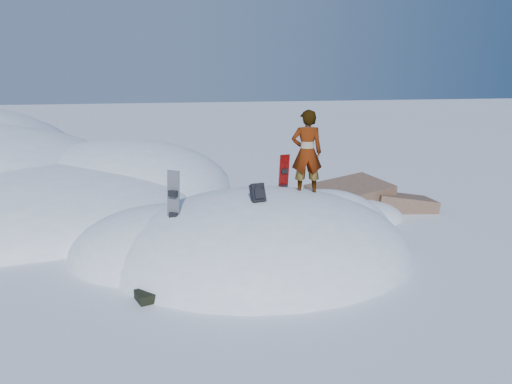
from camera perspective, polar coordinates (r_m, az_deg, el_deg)
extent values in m
plane|color=white|center=(11.73, 0.72, -7.17)|extent=(120.00, 120.00, 0.00)
ellipsoid|color=white|center=(11.73, 0.72, -7.17)|extent=(7.00, 6.00, 3.00)
ellipsoid|color=white|center=(12.02, -10.29, -6.88)|extent=(4.40, 4.00, 2.20)
ellipsoid|color=white|center=(12.95, 7.70, -5.27)|extent=(3.60, 3.20, 2.50)
ellipsoid|color=white|center=(16.58, -24.23, -2.17)|extent=(10.00, 9.00, 2.80)
ellipsoid|color=white|center=(18.67, -15.24, 0.22)|extent=(8.00, 8.00, 3.60)
ellipsoid|color=white|center=(15.54, -23.13, -3.06)|extent=(6.00, 5.00, 1.80)
cube|color=brown|center=(15.88, 10.58, -1.46)|extent=(2.82, 2.41, 1.62)
cube|color=brown|center=(16.28, 16.30, -2.14)|extent=(2.16, 1.80, 1.33)
cube|color=brown|center=(17.20, 10.85, -0.65)|extent=(2.08, 2.01, 1.10)
ellipsoid|color=white|center=(14.87, 10.65, -2.89)|extent=(3.20, 2.40, 1.00)
cube|color=#AE0A09|center=(12.30, 3.16, 1.24)|extent=(0.28, 0.21, 1.35)
cube|color=black|center=(12.19, 3.24, 2.43)|extent=(0.18, 0.13, 0.12)
cube|color=black|center=(12.28, 3.22, 0.57)|extent=(0.18, 0.13, 0.12)
cube|color=black|center=(10.68, -9.43, -1.75)|extent=(0.32, 0.29, 1.58)
cube|color=black|center=(10.54, -9.47, -0.18)|extent=(0.22, 0.21, 0.13)
cube|color=black|center=(10.66, -9.37, -2.66)|extent=(0.22, 0.21, 0.13)
cube|color=black|center=(10.66, 0.19, -0.13)|extent=(0.33, 0.38, 0.45)
cube|color=black|center=(10.54, 0.34, -0.19)|extent=(0.22, 0.20, 0.24)
cylinder|color=black|center=(10.52, -0.16, 0.27)|extent=(0.03, 0.16, 0.30)
cylinder|color=black|center=(10.56, 0.79, 0.32)|extent=(0.03, 0.16, 0.30)
cube|color=black|center=(9.72, -11.63, -11.39)|extent=(0.73, 0.60, 0.17)
cube|color=black|center=(9.87, -9.98, -10.43)|extent=(0.39, 0.33, 0.12)
imported|color=slate|center=(11.69, 5.82, 4.51)|extent=(0.79, 0.58, 1.99)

